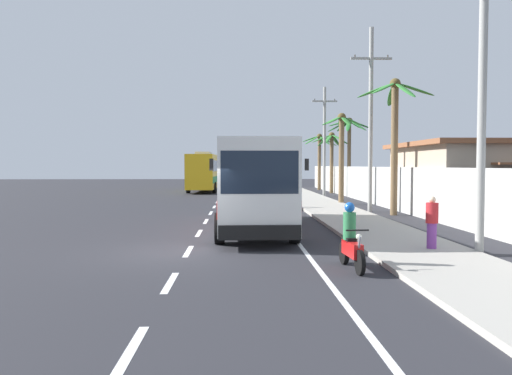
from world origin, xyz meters
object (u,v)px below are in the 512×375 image
(utility_pole_mid, at_px, (371,117))
(motorcycle_beside_bus, at_px, (284,199))
(palm_second, at_px, (332,151))
(palm_farthest, at_px, (319,152))
(pedestrian_near_kerb, at_px, (432,221))
(palm_third, at_px, (349,139))
(palm_fourth, at_px, (341,144))
(coach_bus_far_lane, at_px, (205,171))
(motorcycle_trailing, at_px, (351,242))
(palm_nearest, at_px, (394,124))
(coach_bus_foreground, at_px, (253,181))
(utility_pole_far, at_px, (324,140))
(utility_pole_nearest, at_px, (482,91))

(utility_pole_mid, bearing_deg, motorcycle_beside_bus, 162.63)
(palm_second, xyz_separation_m, palm_farthest, (-0.14, 6.19, 0.07))
(palm_farthest, bearing_deg, pedestrian_near_kerb, -94.20)
(palm_third, relative_size, palm_fourth, 1.08)
(motorcycle_beside_bus, bearing_deg, coach_bus_far_lane, 106.02)
(pedestrian_near_kerb, height_order, palm_fourth, palm_fourth)
(pedestrian_near_kerb, xyz_separation_m, palm_second, (2.95, 32.04, 3.03))
(motorcycle_trailing, relative_size, palm_fourth, 0.32)
(palm_nearest, bearing_deg, coach_bus_far_lane, 115.04)
(pedestrian_near_kerb, height_order, palm_farthest, palm_farthest)
(utility_pole_mid, bearing_deg, palm_third, 82.54)
(motorcycle_beside_bus, height_order, palm_second, palm_second)
(coach_bus_far_lane, bearing_deg, palm_fourth, -59.59)
(palm_second, bearing_deg, motorcycle_beside_bus, -109.11)
(coach_bus_foreground, relative_size, motorcycle_trailing, 5.45)
(palm_fourth, bearing_deg, utility_pole_far, 87.70)
(pedestrian_near_kerb, relative_size, palm_farthest, 0.26)
(pedestrian_near_kerb, distance_m, palm_farthest, 38.46)
(pedestrian_near_kerb, xyz_separation_m, palm_fourth, (1.07, 18.46, 3.05))
(pedestrian_near_kerb, bearing_deg, palm_farthest, 140.60)
(utility_pole_far, distance_m, palm_farthest, 11.30)
(pedestrian_near_kerb, bearing_deg, utility_pole_far, 141.80)
(palm_fourth, bearing_deg, motorcycle_trailing, -100.89)
(coach_bus_foreground, height_order, palm_third, palm_third)
(motorcycle_trailing, height_order, utility_pole_far, utility_pole_far)
(motorcycle_beside_bus, bearing_deg, palm_third, 61.70)
(motorcycle_trailing, distance_m, pedestrian_near_kerb, 3.62)
(coach_bus_far_lane, height_order, utility_pole_mid, utility_pole_mid)
(utility_pole_nearest, xyz_separation_m, palm_fourth, (-0.14, 18.91, -0.72))
(palm_nearest, distance_m, palm_fourth, 7.33)
(palm_second, bearing_deg, palm_nearest, -91.63)
(palm_nearest, height_order, palm_second, palm_nearest)
(coach_bus_far_lane, height_order, palm_farthest, palm_farthest)
(utility_pole_mid, bearing_deg, palm_fourth, 96.35)
(coach_bus_far_lane, relative_size, pedestrian_near_kerb, 7.71)
(coach_bus_far_lane, relative_size, utility_pole_nearest, 1.32)
(coach_bus_far_lane, height_order, palm_second, palm_second)
(utility_pole_far, distance_m, palm_second, 5.28)
(coach_bus_far_lane, height_order, motorcycle_beside_bus, coach_bus_far_lane)
(motorcycle_trailing, bearing_deg, utility_pole_mid, 73.62)
(coach_bus_foreground, xyz_separation_m, palm_third, (8.53, 21.03, 2.84))
(coach_bus_foreground, distance_m, palm_nearest, 9.74)
(coach_bus_far_lane, relative_size, palm_nearest, 1.68)
(coach_bus_far_lane, distance_m, palm_fourth, 20.10)
(palm_fourth, bearing_deg, palm_nearest, -79.84)
(coach_bus_foreground, xyz_separation_m, palm_second, (8.08, 26.34, 2.02))
(motorcycle_trailing, distance_m, palm_third, 29.85)
(coach_bus_foreground, bearing_deg, coach_bus_far_lane, 97.45)
(palm_second, height_order, palm_farthest, palm_farthest)
(utility_pole_mid, bearing_deg, palm_second, 86.03)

